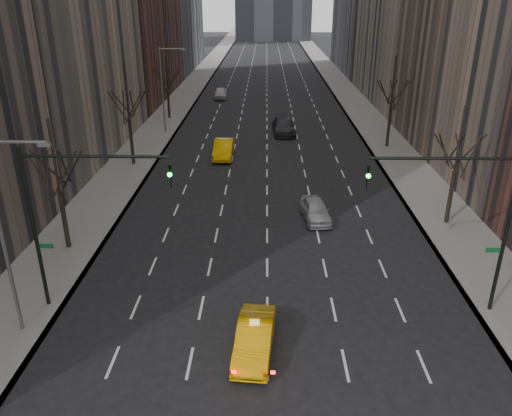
{
  "coord_description": "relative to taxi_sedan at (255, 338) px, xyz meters",
  "views": [
    {
      "loc": [
        -0.15,
        -8.52,
        14.25
      ],
      "look_at": [
        -0.64,
        16.34,
        3.5
      ],
      "focal_mm": 35.0,
      "sensor_mm": 36.0,
      "label": 1
    }
  ],
  "objects": [
    {
      "name": "sidewalk_left",
      "position": [
        -11.7,
        61.22,
        -0.63
      ],
      "size": [
        4.5,
        320.0,
        0.15
      ],
      "primitive_type": "cube",
      "color": "slate",
      "rests_on": "ground"
    },
    {
      "name": "sidewalk_right",
      "position": [
        12.8,
        61.22,
        -0.63
      ],
      "size": [
        4.5,
        320.0,
        0.15
      ],
      "primitive_type": "cube",
      "color": "slate",
      "rests_on": "ground"
    },
    {
      "name": "tree_lw_b",
      "position": [
        -11.45,
        9.22,
        3.01
      ],
      "size": [
        3.36,
        3.5,
        7.82
      ],
      "color": "black",
      "rests_on": "ground"
    },
    {
      "name": "tree_lw_c",
      "position": [
        -11.45,
        25.22,
        3.33
      ],
      "size": [
        3.36,
        3.5,
        8.74
      ],
      "color": "black",
      "rests_on": "ground"
    },
    {
      "name": "tree_lw_d",
      "position": [
        -11.45,
        43.22,
        2.85
      ],
      "size": [
        3.36,
        3.5,
        7.36
      ],
      "color": "black",
      "rests_on": "ground"
    },
    {
      "name": "tree_rw_b",
      "position": [
        12.55,
        13.22,
        3.01
      ],
      "size": [
        3.36,
        3.5,
        7.82
      ],
      "color": "black",
      "rests_on": "ground"
    },
    {
      "name": "tree_rw_c",
      "position": [
        12.55,
        31.22,
        3.33
      ],
      "size": [
        3.36,
        3.5,
        8.74
      ],
      "color": "black",
      "rests_on": "ground"
    },
    {
      "name": "traffic_mast_left",
      "position": [
        -8.56,
        3.22,
        4.78
      ],
      "size": [
        6.69,
        0.39,
        8.0
      ],
      "color": "black",
      "rests_on": "ground"
    },
    {
      "name": "traffic_mast_right",
      "position": [
        9.66,
        3.22,
        4.78
      ],
      "size": [
        6.69,
        0.39,
        8.0
      ],
      "color": "black",
      "rests_on": "ground"
    },
    {
      "name": "streetlight_near",
      "position": [
        -10.29,
        1.22,
        4.91
      ],
      "size": [
        2.83,
        0.22,
        9.0
      ],
      "color": "slate",
      "rests_on": "ground"
    },
    {
      "name": "streetlight_far",
      "position": [
        -10.29,
        36.22,
        4.91
      ],
      "size": [
        2.83,
        0.22,
        9.0
      ],
      "color": "slate",
      "rests_on": "ground"
    },
    {
      "name": "taxi_sedan",
      "position": [
        0.0,
        0.0,
        0.0
      ],
      "size": [
        1.88,
        4.42,
        1.42
      ],
      "primitive_type": "imported",
      "rotation": [
        0.0,
        0.0,
        -0.09
      ],
      "color": "#E69C04",
      "rests_on": "ground"
    },
    {
      "name": "silver_sedan_ahead",
      "position": [
        3.83,
        13.79,
        -0.0
      ],
      "size": [
        2.15,
        4.32,
        1.41
      ],
      "primitive_type": "imported",
      "rotation": [
        0.0,
        0.0,
        0.12
      ],
      "color": "#ABAEB3",
      "rests_on": "ground"
    },
    {
      "name": "far_taxi",
      "position": [
        -3.52,
        27.65,
        0.11
      ],
      "size": [
        1.74,
        4.96,
        1.63
      ],
      "primitive_type": "imported",
      "rotation": [
        0.0,
        0.0,
        -0.0
      ],
      "color": "#FFB105",
      "rests_on": "ground"
    },
    {
      "name": "far_suv_grey",
      "position": [
        2.38,
        36.5,
        0.12
      ],
      "size": [
        2.71,
        5.87,
        1.66
      ],
      "primitive_type": "imported",
      "rotation": [
        0.0,
        0.0,
        0.07
      ],
      "color": "#29292D",
      "rests_on": "ground"
    },
    {
      "name": "far_car_white",
      "position": [
        -6.23,
        56.09,
        0.06
      ],
      "size": [
        2.04,
        4.57,
        1.53
      ],
      "primitive_type": "imported",
      "rotation": [
        0.0,
        0.0,
        0.05
      ],
      "color": "#B9B9B9",
      "rests_on": "ground"
    }
  ]
}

